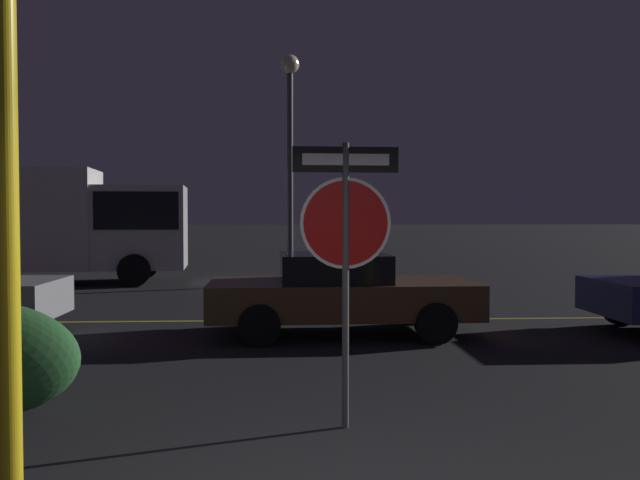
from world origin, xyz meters
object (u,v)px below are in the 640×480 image
passing_car_2 (340,293)px  delivery_truck (70,221)px  yellow_pole_left (6,241)px  stop_sign (346,226)px  street_lamp (290,127)px

passing_car_2 → delivery_truck: 10.86m
yellow_pole_left → delivery_truck: 15.89m
stop_sign → yellow_pole_left: size_ratio=0.73×
yellow_pole_left → street_lamp: (1.78, 14.54, 2.43)m
street_lamp → delivery_truck: bearing=172.3°
passing_car_2 → stop_sign: bearing=-5.4°
stop_sign → delivery_truck: size_ratio=0.38×
stop_sign → yellow_pole_left: (-2.12, -1.96, -0.05)m
stop_sign → passing_car_2: size_ratio=0.59×
yellow_pole_left → passing_car_2: bearing=70.0°
yellow_pole_left → street_lamp: bearing=83.0°
stop_sign → yellow_pole_left: yellow_pole_left is taller
delivery_truck → street_lamp: size_ratio=1.07×
yellow_pole_left → street_lamp: size_ratio=0.57×
delivery_truck → passing_car_2: bearing=32.8°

